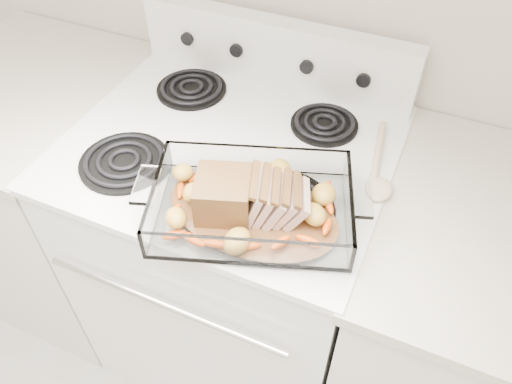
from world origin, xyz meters
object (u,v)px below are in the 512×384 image
at_px(counter_left, 62,196).
at_px(pork_roast, 242,194).
at_px(baking_dish, 252,208).
at_px(electric_range, 235,256).
at_px(counter_right, 454,339).

bearing_deg(counter_left, pork_roast, -13.51).
distance_m(baking_dish, pork_roast, 0.04).
height_order(electric_range, counter_left, electric_range).
bearing_deg(electric_range, counter_right, -0.10).
height_order(counter_left, counter_right, same).
bearing_deg(pork_roast, baking_dish, -3.06).
relative_size(counter_right, baking_dish, 2.33).
height_order(electric_range, pork_roast, electric_range).
xyz_separation_m(counter_right, pork_roast, (-0.54, -0.19, 0.53)).
bearing_deg(counter_right, baking_dish, -159.81).
distance_m(counter_left, counter_right, 1.33).
bearing_deg(counter_right, pork_roast, -160.58).
bearing_deg(pork_roast, counter_left, 163.42).
xyz_separation_m(electric_range, counter_left, (-0.67, -0.00, -0.02)).
bearing_deg(baking_dish, counter_right, 1.01).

